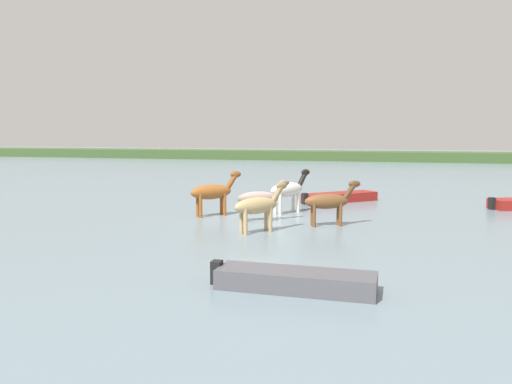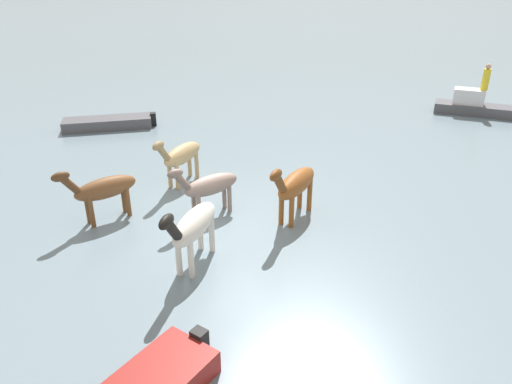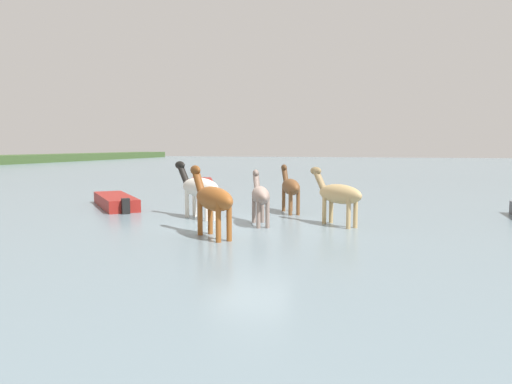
% 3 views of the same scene
% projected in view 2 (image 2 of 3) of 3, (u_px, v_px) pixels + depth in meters
% --- Properties ---
extents(ground_plane, '(187.78, 187.78, 0.00)m').
position_uv_depth(ground_plane, '(216.00, 220.00, 13.92)').
color(ground_plane, slate).
extents(horse_gray_outer, '(2.14, 1.18, 1.70)m').
position_uv_depth(horse_gray_outer, '(209.00, 186.00, 13.75)').
color(horse_gray_outer, gray).
rests_on(horse_gray_outer, ground_plane).
extents(horse_dun_straggler, '(1.68, 2.31, 1.94)m').
position_uv_depth(horse_dun_straggler, '(193.00, 226.00, 11.46)').
color(horse_dun_straggler, silver).
rests_on(horse_dun_straggler, ground_plane).
extents(horse_dark_mare, '(2.00, 2.05, 1.93)m').
position_uv_depth(horse_dark_mare, '(295.00, 184.00, 13.54)').
color(horse_dark_mare, brown).
rests_on(horse_dark_mare, ground_plane).
extents(horse_chestnut_trailing, '(2.20, 1.28, 1.77)m').
position_uv_depth(horse_chestnut_trailing, '(103.00, 189.00, 13.48)').
color(horse_chestnut_trailing, brown).
rests_on(horse_chestnut_trailing, ground_plane).
extents(horse_pinto_flank, '(1.80, 1.97, 1.80)m').
position_uv_depth(horse_pinto_flank, '(181.00, 155.00, 15.68)').
color(horse_pinto_flank, tan).
rests_on(horse_pinto_flank, ground_plane).
extents(boat_skiff_near, '(3.69, 2.97, 1.31)m').
position_uv_depth(boat_skiff_near, '(475.00, 108.00, 22.88)').
color(boat_skiff_near, '#4C4C51').
rests_on(boat_skiff_near, ground_plane).
extents(boat_launch_far, '(3.91, 1.10, 0.71)m').
position_uv_depth(boat_launch_far, '(109.00, 125.00, 21.11)').
color(boat_launch_far, '#4C4C51').
rests_on(boat_launch_far, ground_plane).
extents(person_watcher_seated, '(0.32, 0.32, 1.19)m').
position_uv_depth(person_watcher_seated, '(486.00, 78.00, 22.22)').
color(person_watcher_seated, yellow).
rests_on(person_watcher_seated, boat_skiff_near).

